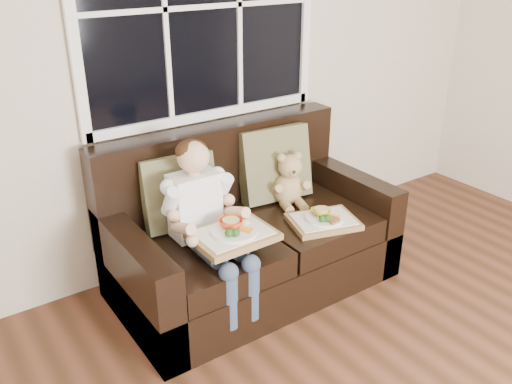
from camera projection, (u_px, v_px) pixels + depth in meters
window_back at (202, 6)px, 3.18m from camera, size 1.62×0.04×1.37m
loveseat at (248, 238)px, 3.39m from camera, size 1.70×0.92×0.96m
pillow_left at (179, 192)px, 3.16m from camera, size 0.45×0.25×0.45m
pillow_right at (275, 164)px, 3.51m from camera, size 0.49×0.27×0.49m
child at (204, 211)px, 2.97m from camera, size 0.40×0.60×0.90m
teddy_bear at (289, 183)px, 3.47m from camera, size 0.25×0.30×0.36m
tray_left at (233, 234)px, 2.89m from camera, size 0.44×0.33×0.10m
tray_right at (323, 220)px, 3.25m from camera, size 0.46×0.40×0.09m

